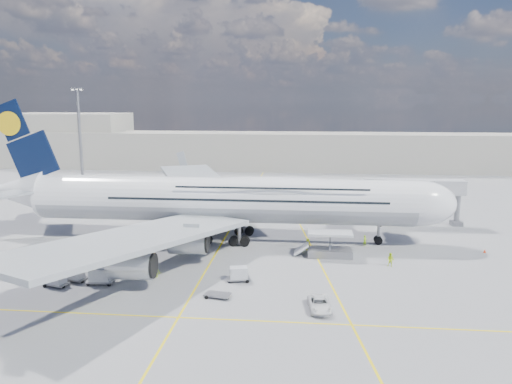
# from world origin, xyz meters

# --- Properties ---
(ground) EXTENTS (300.00, 300.00, 0.00)m
(ground) POSITION_xyz_m (0.00, 0.00, 0.00)
(ground) COLOR gray
(ground) RESTS_ON ground
(taxi_line_main) EXTENTS (0.25, 220.00, 0.01)m
(taxi_line_main) POSITION_xyz_m (0.00, 0.00, 0.01)
(taxi_line_main) COLOR yellow
(taxi_line_main) RESTS_ON ground
(taxi_line_cross) EXTENTS (120.00, 0.25, 0.01)m
(taxi_line_cross) POSITION_xyz_m (0.00, -20.00, 0.01)
(taxi_line_cross) COLOR yellow
(taxi_line_cross) RESTS_ON ground
(taxi_line_diag) EXTENTS (14.16, 99.06, 0.01)m
(taxi_line_diag) POSITION_xyz_m (14.00, 10.00, 0.01)
(taxi_line_diag) COLOR yellow
(taxi_line_diag) RESTS_ON ground
(airliner) EXTENTS (77.26, 79.15, 23.71)m
(airliner) POSITION_xyz_m (0.26, 10.00, 6.87)
(airliner) COLOR white
(airliner) RESTS_ON ground
(jet_bridge) EXTENTS (18.80, 12.10, 8.50)m
(jet_bridge) POSITION_xyz_m (29.81, 20.94, 6.85)
(jet_bridge) COLOR #B7B7BC
(jet_bridge) RESTS_ON ground
(cargo_loader) EXTENTS (8.53, 3.20, 3.67)m
(cargo_loader) POSITION_xyz_m (16.82, 2.89, 1.25)
(cargo_loader) COLOR silver
(cargo_loader) RESTS_ON ground
(light_mast) EXTENTS (3.00, 0.70, 25.50)m
(light_mast) POSITION_xyz_m (-40.00, 45.00, 13.21)
(light_mast) COLOR gray
(light_mast) RESTS_ON ground
(terminal) EXTENTS (180.00, 16.00, 12.00)m
(terminal) POSITION_xyz_m (0.00, 95.00, 6.00)
(terminal) COLOR #B2AD9E
(terminal) RESTS_ON ground
(hangar) EXTENTS (40.00, 22.00, 18.00)m
(hangar) POSITION_xyz_m (-70.00, 100.00, 9.00)
(hangar) COLOR #B2AD9E
(hangar) RESTS_ON ground
(tree_line) EXTENTS (160.00, 6.00, 8.00)m
(tree_line) POSITION_xyz_m (40.00, 140.00, 4.00)
(tree_line) COLOR #193814
(tree_line) RESTS_ON ground
(dolly_row_a) EXTENTS (3.30, 2.32, 1.89)m
(dolly_row_a) POSITION_xyz_m (-17.35, -12.66, 1.02)
(dolly_row_a) COLOR gray
(dolly_row_a) RESTS_ON ground
(dolly_row_b) EXTENTS (3.55, 2.10, 2.16)m
(dolly_row_b) POSITION_xyz_m (-12.18, -11.34, 1.16)
(dolly_row_b) COLOR gray
(dolly_row_b) RESTS_ON ground
(dolly_row_c) EXTENTS (3.24, 2.22, 1.87)m
(dolly_row_c) POSITION_xyz_m (-15.83, -10.76, 1.00)
(dolly_row_c) COLOR gray
(dolly_row_c) RESTS_ON ground
(dolly_back) EXTENTS (3.58, 2.54, 2.05)m
(dolly_back) POSITION_xyz_m (-22.27, -9.88, 1.10)
(dolly_back) COLOR gray
(dolly_back) RESTS_ON ground
(dolly_nose_far) EXTENTS (3.28, 2.14, 0.45)m
(dolly_nose_far) POSITION_xyz_m (3.22, -14.21, 0.34)
(dolly_nose_far) COLOR gray
(dolly_nose_far) RESTS_ON ground
(dolly_nose_near) EXTENTS (3.19, 2.14, 1.86)m
(dolly_nose_near) POSITION_xyz_m (4.97, -8.69, 1.00)
(dolly_nose_near) COLOR gray
(dolly_nose_near) RESTS_ON ground
(baggage_tug) EXTENTS (2.48, 1.19, 1.54)m
(baggage_tug) POSITION_xyz_m (-12.04, -11.09, 0.68)
(baggage_tug) COLOR white
(baggage_tug) RESTS_ON ground
(catering_truck_inner) EXTENTS (7.23, 3.62, 4.13)m
(catering_truck_inner) POSITION_xyz_m (-6.85, 20.37, 1.95)
(catering_truck_inner) COLOR gray
(catering_truck_inner) RESTS_ON ground
(catering_truck_outer) EXTENTS (7.23, 2.85, 4.30)m
(catering_truck_outer) POSITION_xyz_m (-14.89, 48.80, 2.00)
(catering_truck_outer) COLOR gray
(catering_truck_outer) RESTS_ON ground
(service_van) EXTENTS (2.79, 5.13, 1.36)m
(service_van) POSITION_xyz_m (14.98, -16.59, 0.68)
(service_van) COLOR white
(service_van) RESTS_ON ground
(crew_nose) EXTENTS (0.76, 0.73, 1.76)m
(crew_nose) POSITION_xyz_m (22.75, 8.56, 0.88)
(crew_nose) COLOR #9EDA16
(crew_nose) RESTS_ON ground
(crew_loader) EXTENTS (1.17, 1.06, 1.98)m
(crew_loader) POSITION_xyz_m (25.16, -1.09, 0.99)
(crew_loader) COLOR #D0F419
(crew_loader) RESTS_ON ground
(crew_wing) EXTENTS (0.82, 1.19, 1.88)m
(crew_wing) POSITION_xyz_m (-15.87, -10.53, 0.94)
(crew_wing) COLOR #D0E017
(crew_wing) RESTS_ON ground
(crew_van) EXTENTS (1.01, 1.10, 1.88)m
(crew_van) POSITION_xyz_m (13.76, 5.42, 0.94)
(crew_van) COLOR #E4FF1A
(crew_van) RESTS_ON ground
(crew_tug) EXTENTS (1.11, 0.74, 1.61)m
(crew_tug) POSITION_xyz_m (-5.92, -8.33, 0.80)
(crew_tug) COLOR #C3F619
(crew_tug) RESTS_ON ground
(cone_nose) EXTENTS (0.42, 0.42, 0.54)m
(cone_nose) POSITION_xyz_m (40.45, 6.92, 0.26)
(cone_nose) COLOR #FD3B0D
(cone_nose) RESTS_ON ground
(cone_wing_left_inner) EXTENTS (0.47, 0.47, 0.59)m
(cone_wing_left_inner) POSITION_xyz_m (-7.91, 16.79, 0.29)
(cone_wing_left_inner) COLOR #FD3B0D
(cone_wing_left_inner) RESTS_ON ground
(cone_wing_left_outer) EXTENTS (0.38, 0.38, 0.49)m
(cone_wing_left_outer) POSITION_xyz_m (-14.18, 31.76, 0.24)
(cone_wing_left_outer) COLOR #FD3B0D
(cone_wing_left_outer) RESTS_ON ground
(cone_wing_right_inner) EXTENTS (0.44, 0.44, 0.56)m
(cone_wing_right_inner) POSITION_xyz_m (-2.00, 3.15, 0.27)
(cone_wing_right_inner) COLOR #FD3B0D
(cone_wing_right_inner) RESTS_ON ground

